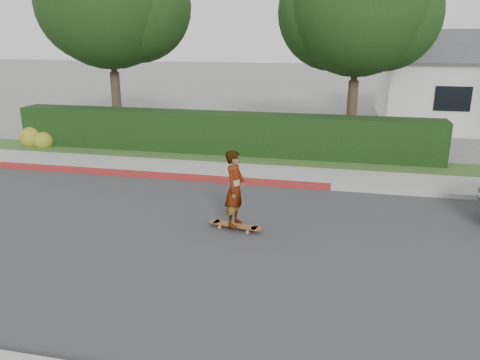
# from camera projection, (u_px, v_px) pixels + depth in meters

# --- Properties ---
(ground) EXTENTS (120.00, 120.00, 0.00)m
(ground) POSITION_uv_depth(u_px,v_px,m) (273.00, 250.00, 9.32)
(ground) COLOR slate
(ground) RESTS_ON ground
(road) EXTENTS (60.00, 8.00, 0.01)m
(road) POSITION_uv_depth(u_px,v_px,m) (273.00, 250.00, 9.32)
(road) COLOR #2D2D30
(road) RESTS_ON ground
(curb_far) EXTENTS (60.00, 0.20, 0.15)m
(curb_far) POSITION_uv_depth(u_px,v_px,m) (295.00, 185.00, 13.12)
(curb_far) COLOR #9E9E99
(curb_far) RESTS_ON ground
(curb_red_section) EXTENTS (12.00, 0.21, 0.15)m
(curb_red_section) POSITION_uv_depth(u_px,v_px,m) (130.00, 173.00, 14.15)
(curb_red_section) COLOR maroon
(curb_red_section) RESTS_ON ground
(sidewalk_far) EXTENTS (60.00, 1.60, 0.12)m
(sidewalk_far) POSITION_uv_depth(u_px,v_px,m) (298.00, 176.00, 13.96)
(sidewalk_far) COLOR gray
(sidewalk_far) RESTS_ON ground
(planting_strip) EXTENTS (60.00, 1.60, 0.10)m
(planting_strip) POSITION_uv_depth(u_px,v_px,m) (303.00, 162.00, 15.46)
(planting_strip) COLOR #2D4C1E
(planting_strip) RESTS_ON ground
(hedge) EXTENTS (15.00, 1.00, 1.50)m
(hedge) POSITION_uv_depth(u_px,v_px,m) (219.00, 134.00, 16.42)
(hedge) COLOR black
(hedge) RESTS_ON ground
(flowering_shrub) EXTENTS (1.40, 1.00, 0.90)m
(flowering_shrub) POSITION_uv_depth(u_px,v_px,m) (36.00, 139.00, 17.55)
(flowering_shrub) COLOR #2D4C19
(flowering_shrub) RESTS_ON ground
(tree_left) EXTENTS (5.99, 5.21, 8.00)m
(tree_left) POSITION_uv_depth(u_px,v_px,m) (111.00, 1.00, 17.37)
(tree_left) COLOR #33261C
(tree_left) RESTS_ON ground
(tree_center) EXTENTS (5.66, 4.84, 7.44)m
(tree_center) POSITION_uv_depth(u_px,v_px,m) (358.00, 10.00, 16.10)
(tree_center) COLOR #33261C
(tree_center) RESTS_ON ground
(skateboard) EXTENTS (1.27, 0.47, 0.12)m
(skateboard) POSITION_uv_depth(u_px,v_px,m) (235.00, 225.00, 10.26)
(skateboard) COLOR #D76F3B
(skateboard) RESTS_ON ground
(skateboarder) EXTENTS (0.47, 0.66, 1.67)m
(skateboarder) POSITION_uv_depth(u_px,v_px,m) (235.00, 188.00, 10.00)
(skateboarder) COLOR white
(skateboarder) RESTS_ON skateboard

